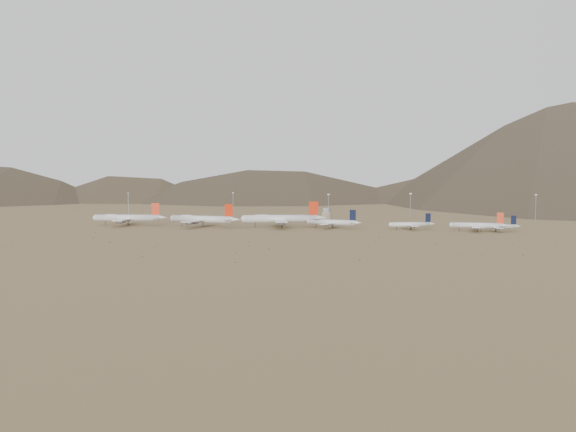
% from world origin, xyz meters
% --- Properties ---
extents(ground, '(3000.00, 3000.00, 0.00)m').
position_xyz_m(ground, '(0.00, 0.00, 0.00)').
color(ground, olive).
rests_on(ground, ground).
extents(mountain_ridge, '(4400.00, 1000.00, 300.00)m').
position_xyz_m(mountain_ridge, '(0.00, 900.00, 150.00)').
color(mountain_ridge, brown).
rests_on(mountain_ridge, ground).
extents(widebody_west, '(63.82, 49.83, 19.10)m').
position_xyz_m(widebody_west, '(-127.59, 29.67, 6.59)').
color(widebody_west, silver).
rests_on(widebody_west, ground).
extents(widebody_centre, '(64.61, 50.39, 19.32)m').
position_xyz_m(widebody_centre, '(-59.90, 28.01, 6.66)').
color(widebody_centre, silver).
rests_on(widebody_centre, ground).
extents(widebody_east, '(68.91, 54.72, 21.15)m').
position_xyz_m(widebody_east, '(4.77, 37.58, 7.29)').
color(widebody_east, silver).
rests_on(widebody_east, ground).
extents(narrowbody_a, '(46.14, 33.84, 15.42)m').
position_xyz_m(narrowbody_a, '(47.88, 36.88, 5.00)').
color(narrowbody_a, silver).
rests_on(narrowbody_a, ground).
extents(narrowbody_b, '(36.59, 27.46, 12.74)m').
position_xyz_m(narrowbody_b, '(109.84, 39.59, 4.13)').
color(narrowbody_b, silver).
rests_on(narrowbody_b, ground).
extents(narrowbody_c, '(44.45, 31.87, 14.66)m').
position_xyz_m(narrowbody_c, '(159.94, 32.38, 4.76)').
color(narrowbody_c, silver).
rests_on(narrowbody_c, ground).
extents(narrowbody_d, '(36.42, 26.83, 12.24)m').
position_xyz_m(narrowbody_d, '(173.35, 34.72, 3.97)').
color(narrowbody_d, silver).
rests_on(narrowbody_d, ground).
extents(control_tower, '(8.00, 8.00, 12.00)m').
position_xyz_m(control_tower, '(30.00, 120.00, 5.32)').
color(control_tower, tan).
rests_on(control_tower, ground).
extents(mast_far_west, '(2.00, 0.60, 25.70)m').
position_xyz_m(mast_far_west, '(-167.52, 113.00, 14.20)').
color(mast_far_west, gray).
rests_on(mast_far_west, ground).
extents(mast_west, '(2.00, 0.60, 25.70)m').
position_xyz_m(mast_west, '(-64.69, 130.59, 14.20)').
color(mast_west, gray).
rests_on(mast_west, ground).
extents(mast_centre, '(2.00, 0.60, 25.70)m').
position_xyz_m(mast_centre, '(34.00, 104.27, 14.20)').
color(mast_centre, gray).
rests_on(mast_centre, ground).
extents(mast_east, '(2.00, 0.60, 25.70)m').
position_xyz_m(mast_east, '(106.37, 145.01, 14.20)').
color(mast_east, gray).
rests_on(mast_east, ground).
extents(mast_far_east, '(2.00, 0.60, 25.70)m').
position_xyz_m(mast_far_east, '(216.92, 133.40, 14.20)').
color(mast_far_east, gray).
rests_on(mast_far_east, ground).
extents(desert_scrub, '(377.56, 166.73, 0.82)m').
position_xyz_m(desert_scrub, '(30.82, -97.54, 0.32)').
color(desert_scrub, brown).
rests_on(desert_scrub, ground).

